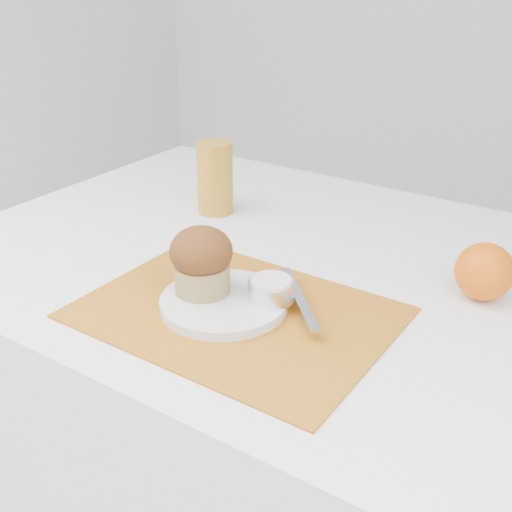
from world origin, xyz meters
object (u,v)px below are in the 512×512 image
Objects in this scene: orange at (484,272)px; juice_glass at (215,178)px; table at (303,447)px; muffin at (201,260)px; plate at (224,303)px.

juice_glass is at bearing 174.27° from orange.
table is 0.49m from orange.
juice_glass reaches higher than muffin.
orange is 0.87× the size of muffin.
juice_glass is 1.41× the size of muffin.
juice_glass is (-0.26, 0.10, 0.44)m from table.
plate reaches higher than table.
table is at bearing 80.29° from plate.
orange is (0.29, 0.23, 0.03)m from plate.
orange is at bearing 9.98° from table.
plate is 0.37m from juice_glass.
table is 0.52m from juice_glass.
orange is 0.61× the size of juice_glass.
orange is at bearing 35.42° from muffin.
orange is 0.52m from juice_glass.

